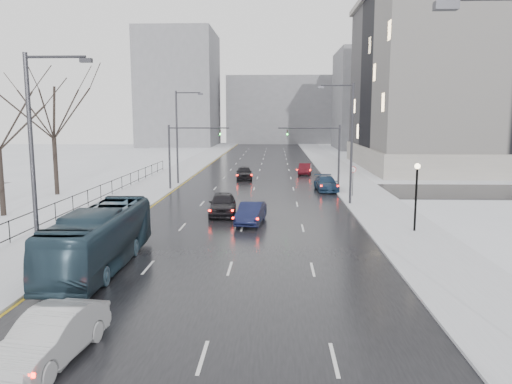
# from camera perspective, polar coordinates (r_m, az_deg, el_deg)

# --- Properties ---
(road) EXTENTS (16.00, 150.00, 0.04)m
(road) POSITION_cam_1_polar(r_m,az_deg,el_deg) (61.69, 0.23, 1.84)
(road) COLOR black
(road) RESTS_ON ground
(cross_road) EXTENTS (130.00, 10.00, 0.04)m
(cross_road) POSITION_cam_1_polar(r_m,az_deg,el_deg) (49.81, -0.27, 0.20)
(cross_road) COLOR black
(cross_road) RESTS_ON ground
(sidewalk_left) EXTENTS (5.00, 150.00, 0.16)m
(sidewalk_left) POSITION_cam_1_polar(r_m,az_deg,el_deg) (62.94, -9.37, 1.91)
(sidewalk_left) COLOR silver
(sidewalk_left) RESTS_ON ground
(sidewalk_right) EXTENTS (5.00, 150.00, 0.16)m
(sidewalk_right) POSITION_cam_1_polar(r_m,az_deg,el_deg) (62.20, 9.95, 1.82)
(sidewalk_right) COLOR silver
(sidewalk_right) RESTS_ON ground
(park_strip) EXTENTS (14.00, 150.00, 0.12)m
(park_strip) POSITION_cam_1_polar(r_m,az_deg,el_deg) (65.52, -17.54, 1.87)
(park_strip) COLOR white
(park_strip) RESTS_ON ground
(tree_park_d) EXTENTS (8.75, 8.75, 12.50)m
(tree_park_d) POSITION_cam_1_polar(r_m,az_deg,el_deg) (41.16, -26.86, -2.56)
(tree_park_d) COLOR black
(tree_park_d) RESTS_ON ground
(tree_park_e) EXTENTS (9.45, 9.45, 13.50)m
(tree_park_e) POSITION_cam_1_polar(r_m,az_deg,el_deg) (50.14, -21.75, -0.38)
(tree_park_e) COLOR black
(tree_park_e) RESTS_ON ground
(iron_fence) EXTENTS (0.06, 70.00, 1.30)m
(iron_fence) POSITION_cam_1_polar(r_m,az_deg,el_deg) (35.31, -23.28, -2.54)
(iron_fence) COLOR black
(iron_fence) RESTS_ON sidewalk_left
(streetlight_r_mid) EXTENTS (2.95, 0.25, 10.00)m
(streetlight_r_mid) POSITION_cam_1_polar(r_m,az_deg,el_deg) (41.68, 10.58, 6.15)
(streetlight_r_mid) COLOR #2D2D33
(streetlight_r_mid) RESTS_ON ground
(streetlight_l_near) EXTENTS (2.95, 0.25, 10.00)m
(streetlight_l_near) POSITION_cam_1_polar(r_m,az_deg,el_deg) (23.68, -23.74, 3.78)
(streetlight_l_near) COLOR #2D2D33
(streetlight_l_near) RESTS_ON ground
(streetlight_l_far) EXTENTS (2.95, 0.25, 10.00)m
(streetlight_l_far) POSITION_cam_1_polar(r_m,az_deg,el_deg) (54.25, -8.79, 6.73)
(streetlight_l_far) COLOR #2D2D33
(streetlight_l_far) RESTS_ON ground
(lamppost_r_mid) EXTENTS (0.36, 0.36, 4.28)m
(lamppost_r_mid) POSITION_cam_1_polar(r_m,az_deg,el_deg) (32.73, 17.86, 0.53)
(lamppost_r_mid) COLOR black
(lamppost_r_mid) RESTS_ON sidewalk_right
(mast_signal_right) EXTENTS (6.10, 0.33, 6.50)m
(mast_signal_right) POSITION_cam_1_polar(r_m,az_deg,el_deg) (49.59, 8.25, 4.83)
(mast_signal_right) COLOR #2D2D33
(mast_signal_right) RESTS_ON ground
(mast_signal_left) EXTENTS (6.10, 0.33, 6.50)m
(mast_signal_left) POSITION_cam_1_polar(r_m,az_deg,el_deg) (50.23, -8.68, 4.87)
(mast_signal_left) COLOR #2D2D33
(mast_signal_left) RESTS_ON ground
(no_uturn_sign) EXTENTS (0.60, 0.06, 2.70)m
(no_uturn_sign) POSITION_cam_1_polar(r_m,az_deg,el_deg) (46.03, 11.03, 2.21)
(no_uturn_sign) COLOR #2D2D33
(no_uturn_sign) RESTS_ON sidewalk_right
(civic_building) EXTENTS (41.00, 31.00, 24.80)m
(civic_building) POSITION_cam_1_polar(r_m,az_deg,el_deg) (80.32, 26.87, 10.49)
(civic_building) COLOR gray
(civic_building) RESTS_ON ground
(bldg_far_right) EXTENTS (24.00, 20.00, 22.00)m
(bldg_far_right) POSITION_cam_1_polar(r_m,az_deg,el_deg) (119.10, 15.04, 10.11)
(bldg_far_right) COLOR slate
(bldg_far_right) RESTS_ON ground
(bldg_far_left) EXTENTS (18.00, 22.00, 28.00)m
(bldg_far_left) POSITION_cam_1_polar(r_m,az_deg,el_deg) (128.69, -8.73, 11.51)
(bldg_far_left) COLOR slate
(bldg_far_left) RESTS_ON ground
(bldg_far_center) EXTENTS (30.00, 18.00, 18.00)m
(bldg_far_center) POSITION_cam_1_polar(r_m,az_deg,el_deg) (141.24, 3.06, 9.30)
(bldg_far_center) COLOR slate
(bldg_far_center) RESTS_ON ground
(sedan_left_near) EXTENTS (2.20, 4.80, 1.53)m
(sedan_left_near) POSITION_cam_1_polar(r_m,az_deg,el_deg) (16.70, -22.39, -15.02)
(sedan_left_near) COLOR #B0B2B4
(sedan_left_near) RESTS_ON road
(bus) EXTENTS (2.57, 10.48, 2.91)m
(bus) POSITION_cam_1_polar(r_m,az_deg,el_deg) (25.36, -17.39, -5.05)
(bus) COLOR #253B49
(bus) RESTS_ON road
(sedan_center_near) EXTENTS (2.27, 5.00, 1.67)m
(sedan_center_near) POSITION_cam_1_polar(r_m,az_deg,el_deg) (37.32, -3.85, -1.34)
(sedan_center_near) COLOR black
(sedan_center_near) RESTS_ON road
(sedan_right_near) EXTENTS (2.10, 4.56, 1.45)m
(sedan_right_near) POSITION_cam_1_polar(r_m,az_deg,el_deg) (34.23, -0.58, -2.41)
(sedan_right_near) COLOR #111635
(sedan_right_near) RESTS_ON road
(sedan_right_far) EXTENTS (2.30, 5.07, 1.44)m
(sedan_right_far) POSITION_cam_1_polar(r_m,az_deg,el_deg) (49.83, 8.03, 0.98)
(sedan_right_far) COLOR #192F4B
(sedan_right_far) RESTS_ON road
(sedan_center_far) EXTENTS (2.17, 4.65, 1.54)m
(sedan_center_far) POSITION_cam_1_polar(r_m,az_deg,el_deg) (58.30, -1.37, 2.22)
(sedan_center_far) COLOR black
(sedan_center_far) RESTS_ON road
(sedan_right_distant) EXTENTS (1.99, 4.34, 1.38)m
(sedan_right_distant) POSITION_cam_1_polar(r_m,az_deg,el_deg) (63.69, 5.60, 2.65)
(sedan_right_distant) COLOR #430B13
(sedan_right_distant) RESTS_ON road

